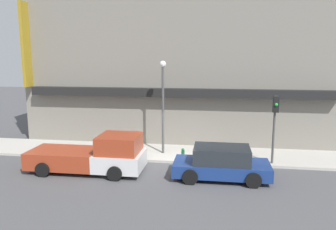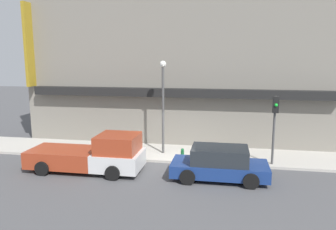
{
  "view_description": "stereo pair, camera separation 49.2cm",
  "coord_description": "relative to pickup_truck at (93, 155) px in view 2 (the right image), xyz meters",
  "views": [
    {
      "loc": [
        2.3,
        -16.22,
        5.46
      ],
      "look_at": [
        -0.3,
        1.3,
        2.33
      ],
      "focal_mm": 35.0,
      "sensor_mm": 36.0,
      "label": 1
    },
    {
      "loc": [
        2.79,
        -16.14,
        5.46
      ],
      "look_at": [
        -0.3,
        1.3,
        2.33
      ],
      "focal_mm": 35.0,
      "sensor_mm": 36.0,
      "label": 2
    }
  ],
  "objects": [
    {
      "name": "sidewalk",
      "position": [
        3.43,
        3.39,
        -0.74
      ],
      "size": [
        36.0,
        3.24,
        0.13
      ],
      "color": "#B7B2A8",
      "rests_on": "ground"
    },
    {
      "name": "building",
      "position": [
        3.42,
        6.49,
        4.82
      ],
      "size": [
        19.8,
        3.8,
        11.29
      ],
      "color": "gray",
      "rests_on": "ground"
    },
    {
      "name": "pickup_truck",
      "position": [
        0.0,
        0.0,
        0.0
      ],
      "size": [
        5.56,
        2.25,
        1.86
      ],
      "rotation": [
        0.0,
        0.0,
        0.04
      ],
      "color": "silver",
      "rests_on": "ground"
    },
    {
      "name": "ground_plane",
      "position": [
        3.43,
        1.77,
        -0.81
      ],
      "size": [
        80.0,
        80.0,
        0.0
      ],
      "primitive_type": "plane",
      "color": "#4C4C4F"
    },
    {
      "name": "traffic_light",
      "position": [
        8.64,
        2.11,
        1.71
      ],
      "size": [
        0.28,
        0.42,
        3.46
      ],
      "color": "#4C4C4C",
      "rests_on": "sidewalk"
    },
    {
      "name": "fire_hydrant",
      "position": [
        4.07,
        2.16,
        -0.38
      ],
      "size": [
        0.18,
        0.18,
        0.6
      ],
      "color": "#196633",
      "rests_on": "sidewalk"
    },
    {
      "name": "parked_car",
      "position": [
        6.04,
        0.0,
        -0.09
      ],
      "size": [
        4.33,
        2.1,
        1.48
      ],
      "rotation": [
        0.0,
        0.0,
        0.0
      ],
      "color": "navy",
      "rests_on": "ground"
    },
    {
      "name": "street_lamp",
      "position": [
        2.84,
        3.15,
        2.57
      ],
      "size": [
        0.36,
        0.36,
        5.15
      ],
      "color": "#4C4C4C",
      "rests_on": "sidewalk"
    }
  ]
}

